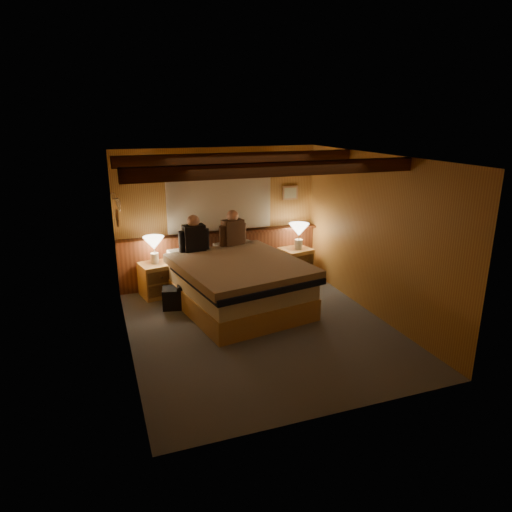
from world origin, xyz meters
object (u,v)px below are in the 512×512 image
lamp_right (299,231)px  nightstand_right (296,264)px  nightstand_left (157,280)px  bed (237,283)px  person_left (194,236)px  lamp_left (154,245)px  duffel_bag (180,297)px  person_right (233,231)px

lamp_right → nightstand_right: bearing=138.9°
nightstand_left → nightstand_right: size_ratio=0.99×
bed → person_left: 1.08m
bed → lamp_left: 1.54m
bed → nightstand_left: bed is taller
nightstand_left → lamp_left: 0.60m
lamp_left → duffel_bag: size_ratio=0.75×
person_left → bed: bearing=-61.4°
nightstand_right → person_right: 1.41m
nightstand_left → bed: bearing=-50.5°
bed → person_right: size_ratio=3.98×
lamp_left → lamp_right: 2.58m
person_left → person_right: (0.71, 0.15, 0.00)m
nightstand_left → person_right: 1.52m
bed → lamp_right: (1.45, 0.85, 0.51)m
lamp_left → duffel_bag: (0.28, -0.65, -0.71)m
person_left → person_right: 0.73m
person_right → duffel_bag: 1.49m
bed → lamp_right: lamp_right is taller
nightstand_right → person_right: person_right is taller
nightstand_right → lamp_right: 0.62m
nightstand_left → lamp_left: (-0.01, 0.04, 0.60)m
person_right → duffel_bag: bearing=-164.7°
nightstand_left → lamp_right: 2.65m
lamp_left → duffel_bag: lamp_left is taller
duffel_bag → bed: bearing=-6.5°
person_left → person_right: person_right is taller
nightstand_right → person_right: size_ratio=0.96×
bed → nightstand_left: size_ratio=4.20×
person_right → duffel_bag: person_right is taller
nightstand_left → nightstand_right: nightstand_right is taller
bed → duffel_bag: (-0.85, 0.28, -0.23)m
bed → nightstand_left: (-1.12, 0.89, -0.12)m
bed → person_right: person_right is taller
nightstand_right → person_left: bearing=172.4°
lamp_left → duffel_bag: bearing=-66.7°
nightstand_left → nightstand_right: bearing=-12.1°
nightstand_left → person_right: size_ratio=0.95×
person_right → nightstand_right: bearing=-14.2°
nightstand_left → lamp_right: lamp_right is taller
nightstand_right → lamp_left: lamp_left is taller
lamp_left → person_right: person_right is taller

